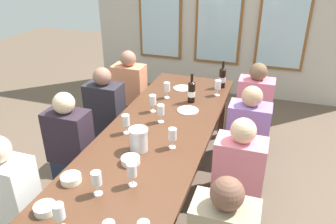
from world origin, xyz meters
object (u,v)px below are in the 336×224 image
at_px(seated_person_4, 12,207).
at_px(wine_glass_1, 153,100).
at_px(seated_person_1, 246,143).
at_px(dining_table, 160,134).
at_px(wine_glass_2, 96,179).
at_px(metal_pitcher, 139,139).
at_px(wine_bottle_1, 191,92).
at_px(seated_person_2, 71,151).
at_px(white_plate_0, 182,88).
at_px(tasting_bowl_2, 45,209).
at_px(seated_person_3, 237,184).
at_px(wine_glass_3, 218,85).
at_px(wine_glass_0, 167,88).
at_px(seated_person_0, 106,119).
at_px(wine_glass_9, 126,121).
at_px(white_plate_1, 188,110).
at_px(wine_glass_7, 161,110).
at_px(wine_glass_5, 172,135).
at_px(tasting_bowl_0, 71,179).
at_px(seated_person_7, 253,113).
at_px(wine_bottle_0, 222,78).
at_px(seated_person_6, 130,96).
at_px(wine_glass_4, 132,170).
at_px(wine_glass_10, 59,212).
at_px(tasting_bowl_1, 130,160).

bearing_deg(seated_person_4, wine_glass_1, 67.19).
bearing_deg(seated_person_1, dining_table, -155.80).
relative_size(wine_glass_2, seated_person_4, 0.16).
distance_m(dining_table, metal_pitcher, 0.42).
xyz_separation_m(wine_bottle_1, seated_person_2, (-0.88, -0.94, -0.33)).
distance_m(white_plate_0, seated_person_2, 1.45).
xyz_separation_m(seated_person_1, seated_person_2, (-1.51, -0.65, 0.00)).
height_order(tasting_bowl_2, seated_person_3, seated_person_3).
bearing_deg(wine_glass_3, seated_person_4, -119.39).
distance_m(wine_glass_0, seated_person_0, 0.74).
relative_size(wine_glass_2, seated_person_1, 0.16).
xyz_separation_m(wine_glass_9, seated_person_1, (1.00, 0.51, -0.33)).
xyz_separation_m(white_plate_1, wine_glass_7, (-0.18, -0.30, 0.11)).
xyz_separation_m(seated_person_1, seated_person_4, (-1.51, -1.41, 0.00)).
xyz_separation_m(wine_glass_5, seated_person_1, (0.55, 0.61, -0.33)).
bearing_deg(wine_glass_9, tasting_bowl_0, -96.28).
bearing_deg(seated_person_7, wine_glass_3, -162.87).
distance_m(wine_bottle_0, wine_glass_3, 0.24).
relative_size(tasting_bowl_0, wine_glass_0, 0.82).
relative_size(wine_bottle_1, wine_glass_0, 1.78).
distance_m(white_plate_0, seated_person_1, 1.05).
bearing_deg(wine_glass_1, wine_bottle_0, 57.38).
height_order(wine_bottle_0, seated_person_3, seated_person_3).
xyz_separation_m(tasting_bowl_2, seated_person_6, (-0.44, 2.22, -0.24)).
distance_m(wine_glass_3, wine_glass_5, 1.17).
bearing_deg(white_plate_0, white_plate_1, -68.42).
relative_size(wine_bottle_0, wine_glass_4, 1.81).
relative_size(wine_glass_0, seated_person_3, 0.16).
bearing_deg(tasting_bowl_2, wine_bottle_1, 76.50).
relative_size(wine_bottle_1, wine_glass_10, 1.78).
bearing_deg(white_plate_1, wine_glass_5, -85.26).
bearing_deg(seated_person_4, white_plate_1, 58.81).
bearing_deg(wine_glass_5, tasting_bowl_1, -127.26).
relative_size(seated_person_0, seated_person_7, 1.00).
bearing_deg(wine_bottle_1, wine_bottle_0, 65.17).
bearing_deg(seated_person_1, wine_glass_3, 125.79).
relative_size(wine_glass_3, seated_person_6, 0.16).
distance_m(wine_glass_10, seated_person_0, 1.80).
distance_m(seated_person_2, seated_person_3, 1.51).
bearing_deg(wine_glass_1, seated_person_7, 37.66).
height_order(dining_table, metal_pitcher, metal_pitcher).
bearing_deg(wine_glass_5, seated_person_7, 66.91).
bearing_deg(wine_glass_0, wine_glass_5, -68.95).
xyz_separation_m(dining_table, tasting_bowl_0, (-0.33, -0.91, 0.09)).
relative_size(wine_glass_4, seated_person_3, 0.16).
height_order(white_plate_0, seated_person_7, seated_person_7).
bearing_deg(tasting_bowl_0, wine_glass_10, -64.34).
relative_size(wine_glass_0, seated_person_0, 0.16).
height_order(metal_pitcher, seated_person_4, seated_person_4).
bearing_deg(tasting_bowl_0, tasting_bowl_2, -87.61).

